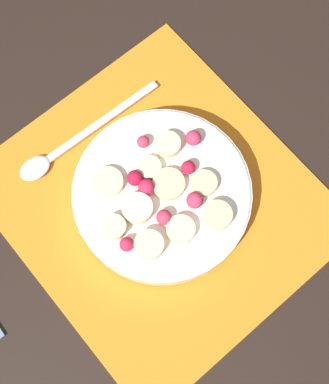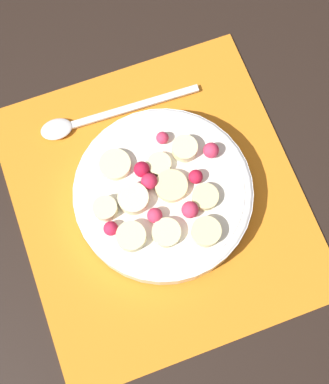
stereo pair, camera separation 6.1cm
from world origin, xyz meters
name	(u,v)px [view 1 (the left image)]	position (x,y,z in m)	size (l,w,h in m)	color
ground_plane	(159,202)	(0.00, 0.00, 0.00)	(3.00, 3.00, 0.00)	black
placemat	(159,202)	(0.00, 0.00, 0.00)	(0.37, 0.34, 0.01)	orange
fruit_bowl	(164,197)	(0.00, 0.00, 0.03)	(0.21, 0.21, 0.05)	white
spoon	(63,149)	(0.13, 0.05, 0.01)	(0.03, 0.21, 0.01)	silver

